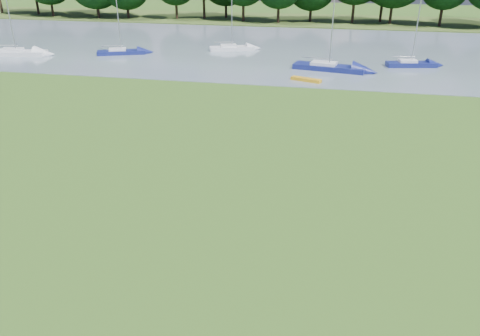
% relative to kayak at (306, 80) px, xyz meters
% --- Properties ---
extents(ground, '(220.00, 220.00, 0.00)m').
position_rel_kayak_xyz_m(ground, '(0.20, -24.57, -0.21)').
color(ground, '#4E5F28').
extents(river, '(220.00, 40.00, 0.10)m').
position_rel_kayak_xyz_m(river, '(0.20, 17.43, -0.21)').
color(river, slate).
rests_on(river, ground).
extents(far_bank, '(220.00, 20.00, 0.40)m').
position_rel_kayak_xyz_m(far_bank, '(0.20, 47.43, -0.21)').
color(far_bank, '#4C6626').
rests_on(far_bank, ground).
extents(kayak, '(3.29, 1.87, 0.32)m').
position_rel_kayak_xyz_m(kayak, '(0.00, 0.00, 0.00)').
color(kayak, orange).
rests_on(kayak, river).
extents(sailboat_0, '(6.22, 3.69, 7.65)m').
position_rel_kayak_xyz_m(sailboat_0, '(-11.28, 14.82, 0.30)').
color(sailboat_0, white).
rests_on(sailboat_0, river).
extents(sailboat_2, '(6.35, 3.95, 7.72)m').
position_rel_kayak_xyz_m(sailboat_2, '(-24.82, 9.16, 0.30)').
color(sailboat_2, navy).
rests_on(sailboat_2, river).
extents(sailboat_3, '(7.69, 3.24, 9.93)m').
position_rel_kayak_xyz_m(sailboat_3, '(-37.86, 5.75, 0.37)').
color(sailboat_3, white).
rests_on(sailboat_3, river).
extents(sailboat_4, '(5.89, 2.73, 8.27)m').
position_rel_kayak_xyz_m(sailboat_4, '(11.40, 9.28, 0.34)').
color(sailboat_4, navy).
rests_on(sailboat_4, river).
extents(sailboat_5, '(8.29, 3.71, 10.55)m').
position_rel_kayak_xyz_m(sailboat_5, '(2.06, 5.55, 0.36)').
color(sailboat_5, navy).
rests_on(sailboat_5, river).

